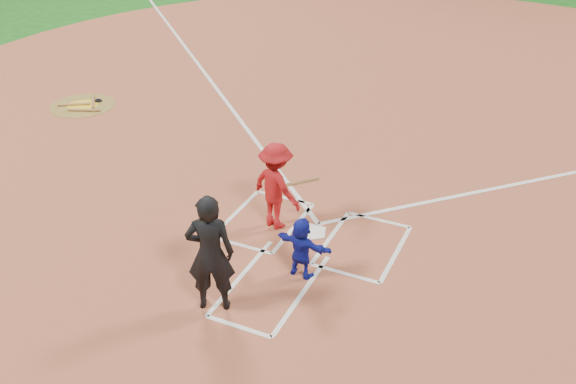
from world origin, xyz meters
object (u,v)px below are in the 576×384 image
at_px(on_deck_circle, 83,105).
at_px(batter_at_plate, 276,186).
at_px(home_plate, 312,232).
at_px(umpire, 210,254).
at_px(catcher, 301,248).

relative_size(on_deck_circle, batter_at_plate, 1.02).
distance_m(home_plate, on_deck_circle, 8.46).
relative_size(home_plate, umpire, 0.31).
height_order(catcher, batter_at_plate, batter_at_plate).
bearing_deg(home_plate, catcher, 104.88).
relative_size(catcher, umpire, 0.55).
height_order(on_deck_circle, batter_at_plate, batter_at_plate).
distance_m(catcher, umpire, 1.64).
distance_m(umpire, batter_at_plate, 2.49).
bearing_deg(batter_at_plate, on_deck_circle, 156.84).
bearing_deg(home_plate, umpire, 77.12).
bearing_deg(on_deck_circle, umpire, -37.23).
distance_m(on_deck_circle, catcher, 9.28).
xyz_separation_m(umpire, batter_at_plate, (-0.12, 2.48, -0.15)).
xyz_separation_m(on_deck_circle, umpire, (7.32, -5.56, 0.98)).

